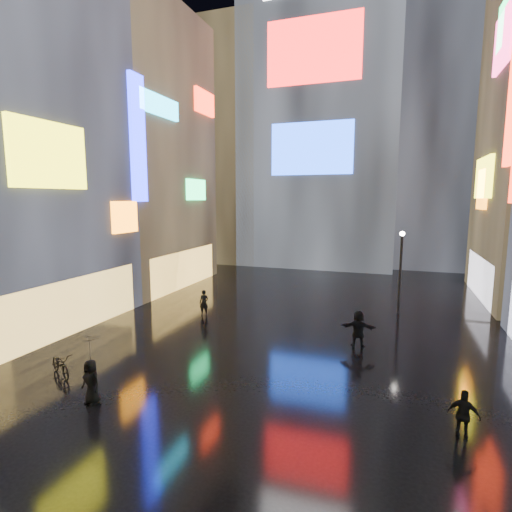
% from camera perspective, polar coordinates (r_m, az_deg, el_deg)
% --- Properties ---
extents(ground, '(140.00, 140.00, 0.00)m').
position_cam_1_polar(ground, '(24.09, 6.38, -9.23)').
color(ground, black).
rests_on(ground, ground).
extents(building_left_far, '(10.28, 12.00, 22.00)m').
position_cam_1_polar(building_left_far, '(35.55, -17.65, 13.96)').
color(building_left_far, black).
rests_on(building_left_far, ground).
extents(tower_main, '(16.00, 14.20, 42.00)m').
position_cam_1_polar(tower_main, '(49.06, 9.96, 24.47)').
color(tower_main, black).
rests_on(tower_main, ground).
extents(tower_flank_right, '(12.00, 12.00, 34.00)m').
position_cam_1_polar(tower_flank_right, '(49.56, 24.88, 18.91)').
color(tower_flank_right, black).
rests_on(tower_flank_right, ground).
extents(tower_flank_left, '(10.00, 10.00, 26.00)m').
position_cam_1_polar(tower_flank_left, '(48.68, -4.04, 15.07)').
color(tower_flank_left, black).
rests_on(tower_flank_left, ground).
extents(lamp_far, '(0.30, 0.30, 5.20)m').
position_cam_1_polar(lamp_far, '(26.46, 19.95, -1.53)').
color(lamp_far, black).
rests_on(lamp_far, ground).
extents(pedestrian_3, '(0.98, 0.58, 1.56)m').
position_cam_1_polar(pedestrian_3, '(14.29, 27.55, -19.51)').
color(pedestrian_3, black).
rests_on(pedestrian_3, ground).
extents(pedestrian_4, '(0.85, 0.63, 1.59)m').
position_cam_1_polar(pedestrian_4, '(15.89, -22.48, -16.24)').
color(pedestrian_4, black).
rests_on(pedestrian_4, ground).
extents(pedestrian_5, '(1.72, 0.64, 1.83)m').
position_cam_1_polar(pedestrian_5, '(20.35, 14.41, -10.06)').
color(pedestrian_5, black).
rests_on(pedestrian_5, ground).
extents(pedestrian_6, '(0.63, 0.46, 1.59)m').
position_cam_1_polar(pedestrian_6, '(25.07, -7.43, -6.66)').
color(pedestrian_6, black).
rests_on(pedestrian_6, ground).
extents(umbrella_2, '(1.03, 1.05, 0.91)m').
position_cam_1_polar(umbrella_2, '(15.43, -22.74, -12.00)').
color(umbrella_2, black).
rests_on(umbrella_2, pedestrian_4).
extents(bicycle, '(1.93, 1.40, 0.96)m').
position_cam_1_polar(bicycle, '(18.71, -26.13, -13.72)').
color(bicycle, black).
rests_on(bicycle, ground).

